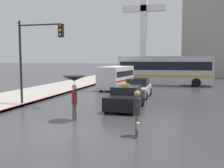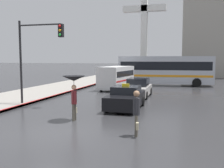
% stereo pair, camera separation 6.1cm
% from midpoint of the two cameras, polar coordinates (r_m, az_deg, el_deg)
% --- Properties ---
extents(ground_plane, '(300.00, 300.00, 0.00)m').
position_cam_midpoint_polar(ground_plane, '(11.15, -12.42, -10.55)').
color(ground_plane, '#2D2D30').
extents(taxi, '(1.91, 4.03, 1.54)m').
position_cam_midpoint_polar(taxi, '(16.09, 2.91, -3.10)').
color(taxi, black).
rests_on(taxi, ground_plane).
extents(sedan_red, '(1.91, 4.08, 1.47)m').
position_cam_midpoint_polar(sedan_red, '(21.20, 5.53, -0.96)').
color(sedan_red, '#B7B2AD').
rests_on(sedan_red, ground_plane).
extents(ambulance_van, '(2.66, 5.35, 2.28)m').
position_cam_midpoint_polar(ambulance_van, '(26.08, 0.82, 1.61)').
color(ambulance_van, silver).
rests_on(ambulance_van, ground_plane).
extents(city_bus, '(10.53, 3.13, 3.32)m').
position_cam_midpoint_polar(city_bus, '(30.53, 11.32, 3.16)').
color(city_bus, '#B2B7C1').
rests_on(city_bus, ground_plane).
extents(pedestrian_with_umbrella, '(1.14, 1.14, 2.23)m').
position_cam_midpoint_polar(pedestrian_with_umbrella, '(12.93, -8.37, 0.12)').
color(pedestrian_with_umbrella, '#4C473D').
rests_on(pedestrian_with_umbrella, ground_plane).
extents(pedestrian_man, '(0.31, 0.56, 1.82)m').
position_cam_midpoint_polar(pedestrian_man, '(10.38, 5.32, -5.68)').
color(pedestrian_man, '#4C473D').
rests_on(pedestrian_man, ground_plane).
extents(traffic_light, '(3.11, 0.38, 5.47)m').
position_cam_midpoint_polar(traffic_light, '(17.36, -16.11, 7.72)').
color(traffic_light, black).
rests_on(traffic_light, ground_plane).
extents(monument_cross, '(6.33, 0.90, 14.38)m').
position_cam_midpoint_polar(monument_cross, '(39.77, 6.87, 12.89)').
color(monument_cross, white).
rests_on(monument_cross, ground_plane).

